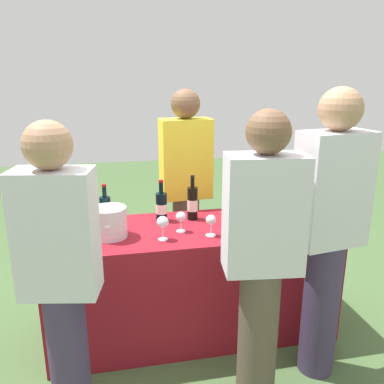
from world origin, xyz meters
name	(u,v)px	position (x,y,z in m)	size (l,w,h in m)	color
ground_plane	(192,328)	(0.00, 0.00, 0.00)	(12.00, 12.00, 0.00)	#476638
tasting_table	(192,279)	(0.00, 0.00, 0.40)	(1.94, 0.69, 0.79)	maroon
wine_bottle_0	(84,213)	(-0.71, 0.11, 0.91)	(0.07, 0.07, 0.31)	black
wine_bottle_1	(106,213)	(-0.57, 0.09, 0.91)	(0.07, 0.07, 0.31)	black
wine_bottle_2	(161,206)	(-0.18, 0.17, 0.90)	(0.08, 0.08, 0.30)	black
wine_bottle_3	(192,203)	(0.04, 0.16, 0.92)	(0.07, 0.07, 0.32)	black
wine_bottle_4	(230,204)	(0.29, 0.08, 0.91)	(0.08, 0.08, 0.32)	black
wine_bottle_5	(243,203)	(0.40, 0.10, 0.91)	(0.07, 0.07, 0.32)	black
wine_bottle_6	(256,198)	(0.52, 0.17, 0.92)	(0.08, 0.08, 0.34)	black
wine_bottle_7	(269,201)	(0.61, 0.14, 0.90)	(0.07, 0.07, 0.31)	black
wine_glass_0	(108,227)	(-0.56, -0.14, 0.89)	(0.07, 0.07, 0.14)	silver
wine_glass_1	(163,223)	(-0.22, -0.17, 0.91)	(0.08, 0.08, 0.16)	silver
wine_glass_2	(181,217)	(-0.09, -0.06, 0.89)	(0.07, 0.07, 0.14)	silver
wine_glass_3	(211,221)	(0.09, -0.17, 0.90)	(0.07, 0.07, 0.14)	silver
wine_glass_4	(235,213)	(0.29, -0.06, 0.90)	(0.07, 0.07, 0.14)	silver
ice_bucket	(109,222)	(-0.55, -0.06, 0.89)	(0.22, 0.22, 0.20)	silver
server_pouring	(186,187)	(0.07, 0.57, 0.92)	(0.41, 0.24, 1.69)	brown
guest_0	(61,275)	(-0.78, -0.72, 0.89)	(0.39, 0.26, 1.61)	#3F3351
guest_1	(262,255)	(0.23, -0.71, 0.89)	(0.42, 0.26, 1.64)	brown
guest_2	(329,228)	(0.68, -0.57, 0.95)	(0.42, 0.27, 1.74)	#3F3351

